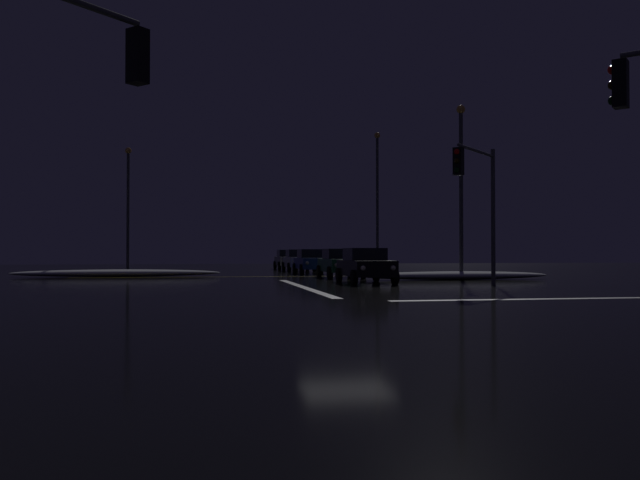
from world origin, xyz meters
name	(u,v)px	position (x,y,z in m)	size (l,w,h in m)	color
ground	(346,303)	(0.00, 0.00, -0.05)	(120.00, 120.00, 0.10)	black
stop_line_north	(303,287)	(0.00, 7.80, 0.00)	(0.35, 13.33, 0.01)	white
centre_line_ns	(272,276)	(0.00, 19.40, 0.00)	(22.00, 0.15, 0.01)	yellow
crosswalk_bar_east	(602,298)	(7.90, 0.00, 0.00)	(13.33, 0.40, 0.01)	white
snow_bank_left_curb	(117,273)	(-8.60, 20.65, 0.20)	(11.51, 1.50, 0.41)	white
snow_bank_right_curb	(455,276)	(8.60, 13.48, 0.21)	(9.94, 1.50, 0.42)	white
sedan_black	(365,265)	(3.31, 10.91, 0.80)	(2.02, 4.33, 1.57)	black
sedan_green	(340,263)	(3.55, 17.47, 0.80)	(2.02, 4.33, 1.57)	#14512D
sedan_blue	(312,261)	(3.09, 24.06, 0.80)	(2.02, 4.33, 1.57)	navy
sedan_silver	(299,260)	(3.07, 29.76, 0.80)	(2.02, 4.33, 1.57)	#B7B7BC
sedan_gray	(288,259)	(3.06, 35.38, 0.80)	(2.02, 4.33, 1.57)	slate
traffic_signal_sw	(20,79)	(-6.91, -6.91, 4.18)	(3.30, 3.30, 6.04)	#4C4C51
traffic_signal_ne	(479,188)	(7.05, 7.05, 3.96)	(2.92, 2.92, 5.76)	#4C4C51
streetlamp_left_far	(128,200)	(-8.90, 29.40, 5.00)	(0.44, 0.44, 8.63)	#424247
streetlamp_right_far	(377,192)	(8.90, 29.40, 5.84)	(0.44, 0.44, 10.26)	#424247
streetlamp_right_near	(461,179)	(8.90, 13.40, 5.09)	(0.44, 0.44, 8.80)	#424247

